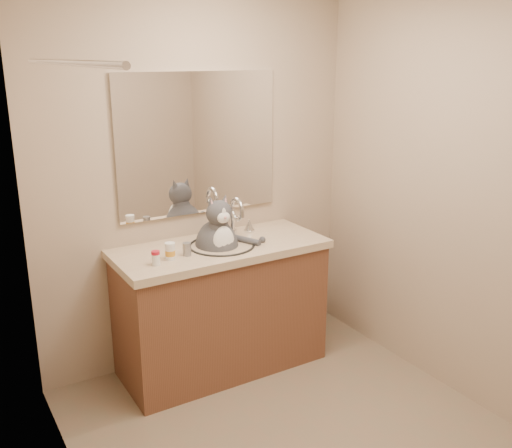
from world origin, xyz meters
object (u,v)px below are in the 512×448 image
(pill_bottle_redcap, at_px, (156,258))
(pill_bottle_orange, at_px, (170,252))
(cat, at_px, (218,243))
(grey_canister, at_px, (187,249))

(pill_bottle_redcap, relative_size, pill_bottle_orange, 0.82)
(cat, relative_size, grey_canister, 6.74)
(pill_bottle_redcap, distance_m, pill_bottle_orange, 0.11)
(pill_bottle_orange, bearing_deg, cat, 13.23)
(cat, distance_m, pill_bottle_orange, 0.37)
(grey_canister, bearing_deg, pill_bottle_orange, -173.10)
(cat, xyz_separation_m, pill_bottle_redcap, (-0.46, -0.13, 0.03))
(cat, xyz_separation_m, grey_canister, (-0.24, -0.07, 0.03))
(cat, distance_m, grey_canister, 0.25)
(grey_canister, bearing_deg, pill_bottle_redcap, -165.48)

